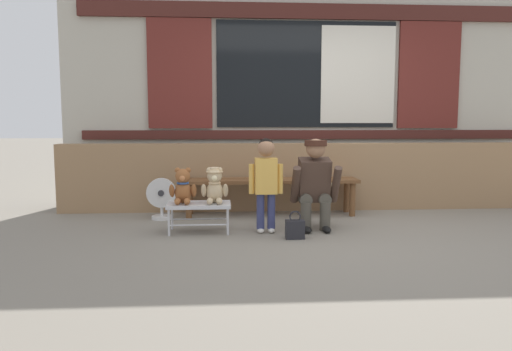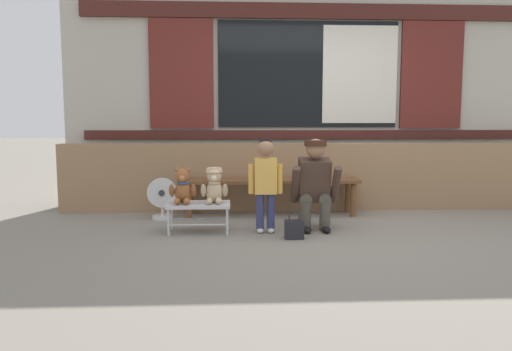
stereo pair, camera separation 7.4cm
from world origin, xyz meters
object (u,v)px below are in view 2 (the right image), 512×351
Objects in this scene: teddy_bear_plain at (183,187)px; child_standing at (266,175)px; wooden_bench_long at (271,184)px; handbag_on_ground at (294,229)px; teddy_bear_with_hat at (214,186)px; floor_fan at (162,199)px; small_display_bench at (199,206)px; adult_crouching at (315,184)px.

teddy_bear_plain is 0.38× the size of child_standing.
wooden_bench_long reaches higher than handbag_on_ground.
floor_fan is (-0.62, 0.68, -0.23)m from teddy_bear_with_hat.
adult_crouching is (1.21, 0.07, 0.21)m from small_display_bench.
child_standing is (0.52, -0.06, 0.12)m from teddy_bear_with_hat.
adult_crouching is at bearing 56.45° from handbag_on_ground.
teddy_bear_plain reaches higher than floor_fan.
wooden_bench_long is at bearing 81.69° from child_standing.
teddy_bear_with_hat is (0.32, 0.00, 0.01)m from teddy_bear_plain.
teddy_bear_plain is 0.78m from floor_fan.
child_standing is (0.84, -0.06, 0.13)m from teddy_bear_plain.
handbag_on_ground is at bearing -20.15° from small_display_bench.
floor_fan is (-1.28, -0.18, -0.13)m from wooden_bench_long.
teddy_bear_with_hat is at bearing 173.12° from child_standing.
small_display_bench is at bearing -55.88° from floor_fan.
wooden_bench_long is 0.90m from adult_crouching.
wooden_bench_long is at bearing 52.84° from teddy_bear_with_hat.
teddy_bear_plain is at bearing -179.87° from teddy_bear_with_hat.
teddy_bear_with_hat is at bearing 0.77° from small_display_bench.
child_standing reaches higher than wooden_bench_long.
handbag_on_ground is (0.12, -1.21, -0.28)m from wooden_bench_long.
handbag_on_ground is at bearing -123.55° from adult_crouching.
teddy_bear_plain reaches higher than small_display_bench.
handbag_on_ground is at bearing -36.31° from floor_fan.
small_display_bench is 0.26m from teddy_bear_with_hat.
child_standing is at bearing -4.22° from teddy_bear_plain.
small_display_bench is (-0.81, -0.86, -0.11)m from wooden_bench_long.
handbag_on_ground is at bearing -24.01° from teddy_bear_with_hat.
handbag_on_ground is 1.74m from floor_fan.
small_display_bench is 0.83m from floor_fan.
small_display_bench is 0.25m from teddy_bear_plain.
small_display_bench is 1.01m from handbag_on_ground.
child_standing is at bearing -98.31° from wooden_bench_long.
small_display_bench is at bearing -176.87° from adult_crouching.
small_display_bench reaches higher than handbag_on_ground.
teddy_bear_with_hat is (-0.65, -0.86, 0.10)m from wooden_bench_long.
teddy_bear_plain is 0.85m from child_standing.
wooden_bench_long is 1.30m from floor_fan.
adult_crouching is at bearing -20.34° from floor_fan.
small_display_bench is 1.76× the size of teddy_bear_plain.
teddy_bear_with_hat is (0.16, 0.00, 0.21)m from small_display_bench.
teddy_bear_plain is at bearing -66.01° from floor_fan.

